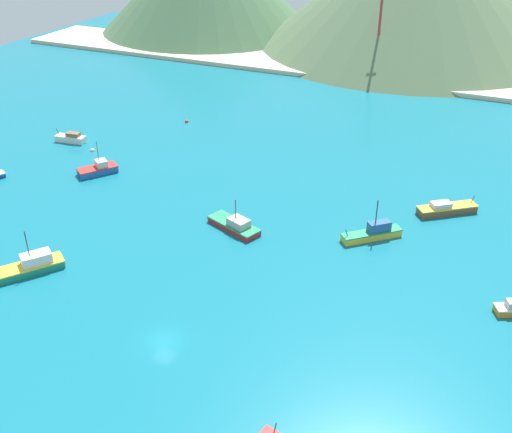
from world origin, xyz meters
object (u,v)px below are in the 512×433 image
object	(u,v)px
buoy_0	(92,150)
radio_tower	(379,29)
fishing_boat_0	(446,209)
fishing_boat_2	(32,265)
fishing_boat_6	(373,233)
fishing_boat_9	(71,138)
fishing_boat_3	(235,225)
buoy_2	(187,122)
fishing_boat_5	(98,169)

from	to	relation	value
buoy_0	radio_tower	world-z (taller)	radio_tower
fishing_boat_0	radio_tower	distance (m)	81.58
fishing_boat_2	radio_tower	bearing A→B (deg)	80.19
fishing_boat_6	fishing_boat_9	distance (m)	70.66
fishing_boat_6	fishing_boat_9	xyz separation A→B (m)	(-69.58, 12.30, -0.12)
fishing_boat_0	fishing_boat_6	distance (m)	16.04
fishing_boat_2	fishing_boat_9	world-z (taller)	fishing_boat_2
fishing_boat_2	fishing_boat_3	size ratio (longest dim) A/B	0.95
fishing_boat_9	buoy_2	xyz separation A→B (m)	(16.62, 20.70, -0.72)
fishing_boat_0	buoy_2	size ratio (longest dim) A/B	11.26
fishing_boat_5	radio_tower	world-z (taller)	radio_tower
fishing_boat_5	buoy_2	bearing A→B (deg)	87.25
fishing_boat_2	fishing_boat_3	world-z (taller)	fishing_boat_2
buoy_0	buoy_2	bearing A→B (deg)	67.68
fishing_boat_0	fishing_boat_2	bearing A→B (deg)	-140.62
fishing_boat_5	fishing_boat_6	world-z (taller)	fishing_boat_6
fishing_boat_9	fishing_boat_3	bearing A→B (deg)	-21.16
buoy_0	radio_tower	xyz separation A→B (m)	(39.89, 77.17, 13.18)
fishing_boat_2	radio_tower	distance (m)	119.04
fishing_boat_5	buoy_0	distance (m)	11.51
buoy_2	fishing_boat_9	bearing A→B (deg)	-128.76
fishing_boat_3	radio_tower	distance (m)	94.60
buoy_2	fishing_boat_0	bearing A→B (deg)	-17.71
fishing_boat_0	fishing_boat_9	bearing A→B (deg)	-179.38
fishing_boat_0	radio_tower	size ratio (longest dim) A/B	0.37
fishing_boat_3	fishing_boat_9	world-z (taller)	fishing_boat_3
fishing_boat_5	radio_tower	xyz separation A→B (m)	(31.99, 85.52, 12.46)
buoy_2	buoy_0	bearing A→B (deg)	-112.32
fishing_boat_0	fishing_boat_3	world-z (taller)	fishing_boat_3
fishing_boat_0	buoy_0	world-z (taller)	fishing_boat_0
fishing_boat_3	fishing_boat_9	xyz separation A→B (m)	(-48.45, 18.75, 0.09)
fishing_boat_2	fishing_boat_6	distance (m)	51.78
fishing_boat_6	fishing_boat_0	bearing A→B (deg)	55.14
fishing_boat_6	buoy_2	bearing A→B (deg)	148.07
fishing_boat_9	radio_tower	world-z (taller)	radio_tower
buoy_2	fishing_boat_2	bearing A→B (deg)	-80.61
buoy_0	radio_tower	distance (m)	87.86
fishing_boat_2	fishing_boat_6	xyz separation A→B (m)	(42.64, 29.37, -0.02)
fishing_boat_5	buoy_2	size ratio (longest dim) A/B	9.06
fishing_boat_0	buoy_0	xyz separation A→B (m)	(-71.52, -3.03, -0.65)
fishing_boat_9	buoy_0	size ratio (longest dim) A/B	7.39
fishing_boat_2	buoy_0	distance (m)	44.15
fishing_boat_5	fishing_boat_6	size ratio (longest dim) A/B	0.90
fishing_boat_0	fishing_boat_2	distance (m)	67.03
fishing_boat_0	fishing_boat_5	xyz separation A→B (m)	(-63.63, -11.38, 0.07)
fishing_boat_3	fishing_boat_2	bearing A→B (deg)	-133.18
fishing_boat_2	buoy_0	xyz separation A→B (m)	(-19.71, 39.49, -0.85)
radio_tower	fishing_boat_2	bearing A→B (deg)	-99.81
fishing_boat_6	radio_tower	xyz separation A→B (m)	(-22.47, 87.30, 12.35)
fishing_boat_0	fishing_boat_6	bearing A→B (deg)	-124.86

